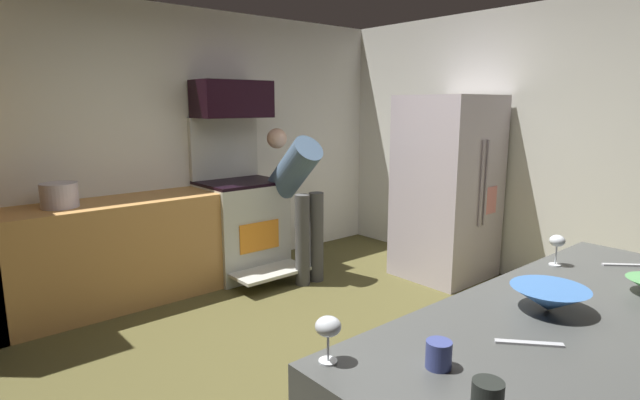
% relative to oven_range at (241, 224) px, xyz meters
% --- Properties ---
extents(ground_plane, '(5.20, 4.80, 0.02)m').
position_rel_oven_range_xyz_m(ground_plane, '(-0.50, -1.97, -0.52)').
color(ground_plane, '#4F4A26').
extents(wall_back, '(5.20, 0.12, 2.60)m').
position_rel_oven_range_xyz_m(wall_back, '(-0.50, 0.37, 0.79)').
color(wall_back, silver).
rests_on(wall_back, ground).
extents(wall_right, '(0.12, 4.80, 2.60)m').
position_rel_oven_range_xyz_m(wall_right, '(2.04, -1.97, 0.79)').
color(wall_right, silver).
rests_on(wall_right, ground).
extents(lower_cabinet_run, '(2.40, 0.60, 0.90)m').
position_rel_oven_range_xyz_m(lower_cabinet_run, '(-1.40, 0.01, -0.06)').
color(lower_cabinet_run, '#BB8547').
rests_on(lower_cabinet_run, ground).
extents(oven_range, '(0.76, 1.00, 1.57)m').
position_rel_oven_range_xyz_m(oven_range, '(0.00, 0.00, 0.00)').
color(oven_range, beige).
rests_on(oven_range, ground).
extents(microwave, '(0.74, 0.38, 0.36)m').
position_rel_oven_range_xyz_m(microwave, '(0.00, 0.09, 1.23)').
color(microwave, black).
rests_on(microwave, oven_range).
extents(refrigerator, '(0.83, 0.81, 1.78)m').
position_rel_oven_range_xyz_m(refrigerator, '(1.53, -1.36, 0.38)').
color(refrigerator, '#C1B4C0').
rests_on(refrigerator, ground).
extents(person_cook, '(0.31, 0.71, 1.46)m').
position_rel_oven_range_xyz_m(person_cook, '(0.35, -0.49, 0.37)').
color(person_cook, '#454545').
rests_on(person_cook, ground).
extents(mixing_bowl_small, '(0.30, 0.30, 0.09)m').
position_rel_oven_range_xyz_m(mixing_bowl_small, '(-0.67, -3.40, 0.43)').
color(mixing_bowl_small, '#3C6DB2').
rests_on(mixing_bowl_small, counter_island).
extents(wine_glass_near, '(0.08, 0.08, 0.16)m').
position_rel_oven_range_xyz_m(wine_glass_near, '(-0.09, -3.17, 0.51)').
color(wine_glass_near, silver).
rests_on(wine_glass_near, counter_island).
extents(wine_glass_mid, '(0.08, 0.08, 0.15)m').
position_rel_oven_range_xyz_m(wine_glass_mid, '(-1.60, -3.14, 0.50)').
color(wine_glass_mid, silver).
rests_on(wine_glass_mid, counter_island).
extents(mug_coffee, '(0.08, 0.08, 0.09)m').
position_rel_oven_range_xyz_m(mug_coffee, '(-1.36, -3.38, 0.43)').
color(mug_coffee, '#3A4587').
rests_on(mug_coffee, counter_island).
extents(mug_tea, '(0.08, 0.08, 0.09)m').
position_rel_oven_range_xyz_m(mug_tea, '(-1.45, -3.61, 0.43)').
color(mug_tea, black).
rests_on(mug_tea, counter_island).
extents(knife_chef, '(0.18, 0.18, 0.01)m').
position_rel_oven_range_xyz_m(knife_chef, '(0.17, -3.40, 0.39)').
color(knife_chef, '#B7BABF').
rests_on(knife_chef, counter_island).
extents(knife_paring, '(0.17, 0.18, 0.01)m').
position_rel_oven_range_xyz_m(knife_paring, '(-1.00, -3.49, 0.39)').
color(knife_paring, '#B7BABF').
rests_on(knife_paring, counter_island).
extents(stock_pot, '(0.28, 0.28, 0.19)m').
position_rel_oven_range_xyz_m(stock_pot, '(-1.62, 0.01, 0.48)').
color(stock_pot, '#BAB3C6').
rests_on(stock_pot, lower_cabinet_run).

